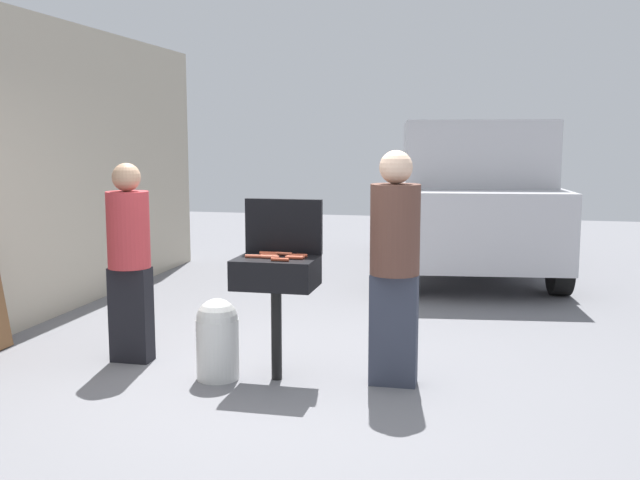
{
  "coord_description": "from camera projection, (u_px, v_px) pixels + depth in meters",
  "views": [
    {
      "loc": [
        1.48,
        -5.03,
        1.8
      ],
      "look_at": [
        0.22,
        0.6,
        1.0
      ],
      "focal_mm": 41.07,
      "sensor_mm": 36.0,
      "label": 1
    }
  ],
  "objects": [
    {
      "name": "ground_plane",
      "position": [
        274.0,
        383.0,
        5.43
      ],
      "size": [
        24.0,
        24.0,
        0.0
      ],
      "primitive_type": "plane",
      "color": "slate"
    },
    {
      "name": "house_wall_side",
      "position": [
        8.0,
        171.0,
        6.81
      ],
      "size": [
        0.24,
        8.0,
        3.0
      ],
      "primitive_type": "cube",
      "color": "#B2A893",
      "rests_on": "ground"
    },
    {
      "name": "bbq_grill",
      "position": [
        276.0,
        277.0,
        5.42
      ],
      "size": [
        0.6,
        0.44,
        0.93
      ],
      "color": "black",
      "rests_on": "ground"
    },
    {
      "name": "grill_lid_open",
      "position": [
        284.0,
        226.0,
        5.58
      ],
      "size": [
        0.6,
        0.05,
        0.42
      ],
      "primitive_type": "cube",
      "color": "black",
      "rests_on": "bbq_grill"
    },
    {
      "name": "hot_dog_0",
      "position": [
        280.0,
        260.0,
        5.25
      ],
      "size": [
        0.13,
        0.03,
        0.03
      ],
      "primitive_type": "cylinder",
      "rotation": [
        0.0,
        1.57,
        -0.01
      ],
      "color": "#AD4228",
      "rests_on": "bbq_grill"
    },
    {
      "name": "hot_dog_1",
      "position": [
        296.0,
        257.0,
        5.36
      ],
      "size": [
        0.13,
        0.04,
        0.03
      ],
      "primitive_type": "cylinder",
      "rotation": [
        0.0,
        1.57,
        0.11
      ],
      "color": "#C6593D",
      "rests_on": "bbq_grill"
    },
    {
      "name": "hot_dog_2",
      "position": [
        270.0,
        257.0,
        5.36
      ],
      "size": [
        0.13,
        0.03,
        0.03
      ],
      "primitive_type": "cylinder",
      "rotation": [
        0.0,
        1.57,
        -0.0
      ],
      "color": "#C6593D",
      "rests_on": "bbq_grill"
    },
    {
      "name": "hot_dog_3",
      "position": [
        254.0,
        256.0,
        5.4
      ],
      "size": [
        0.13,
        0.03,
        0.03
      ],
      "primitive_type": "cylinder",
      "rotation": [
        0.0,
        1.57,
        0.06
      ],
      "color": "#C6593D",
      "rests_on": "bbq_grill"
    },
    {
      "name": "hot_dog_4",
      "position": [
        284.0,
        254.0,
        5.52
      ],
      "size": [
        0.13,
        0.04,
        0.03
      ],
      "primitive_type": "cylinder",
      "rotation": [
        0.0,
        1.57,
        -0.09
      ],
      "color": "#C6593D",
      "rests_on": "bbq_grill"
    },
    {
      "name": "hot_dog_5",
      "position": [
        269.0,
        256.0,
        5.43
      ],
      "size": [
        0.13,
        0.04,
        0.03
      ],
      "primitive_type": "cylinder",
      "rotation": [
        0.0,
        1.57,
        -0.08
      ],
      "color": "#C6593D",
      "rests_on": "bbq_grill"
    },
    {
      "name": "hot_dog_6",
      "position": [
        269.0,
        254.0,
        5.5
      ],
      "size": [
        0.13,
        0.03,
        0.03
      ],
      "primitive_type": "cylinder",
      "rotation": [
        0.0,
        1.57,
        -0.01
      ],
      "color": "#AD4228",
      "rests_on": "bbq_grill"
    },
    {
      "name": "hot_dog_7",
      "position": [
        268.0,
        253.0,
        5.54
      ],
      "size": [
        0.13,
        0.03,
        0.03
      ],
      "primitive_type": "cylinder",
      "rotation": [
        0.0,
        1.57,
        0.04
      ],
      "color": "#AD4228",
      "rests_on": "bbq_grill"
    },
    {
      "name": "hot_dog_8",
      "position": [
        294.0,
        258.0,
        5.33
      ],
      "size": [
        0.13,
        0.03,
        0.03
      ],
      "primitive_type": "cylinder",
      "rotation": [
        0.0,
        1.57,
        0.05
      ],
      "color": "#AD4228",
      "rests_on": "bbq_grill"
    },
    {
      "name": "hot_dog_9",
      "position": [
        299.0,
        255.0,
        5.43
      ],
      "size": [
        0.13,
        0.04,
        0.03
      ],
      "primitive_type": "cylinder",
      "rotation": [
        0.0,
        1.57,
        0.08
      ],
      "color": "#AD4228",
      "rests_on": "bbq_grill"
    },
    {
      "name": "propane_tank",
      "position": [
        217.0,
        337.0,
        5.49
      ],
      "size": [
        0.32,
        0.32,
        0.62
      ],
      "color": "silver",
      "rests_on": "ground"
    },
    {
      "name": "person_left",
      "position": [
        129.0,
        255.0,
        5.86
      ],
      "size": [
        0.34,
        0.34,
        1.61
      ],
      "rotation": [
        0.0,
        0.0,
        -0.06
      ],
      "color": "black",
      "rests_on": "ground"
    },
    {
      "name": "person_right",
      "position": [
        395.0,
        259.0,
        5.29
      ],
      "size": [
        0.36,
        0.36,
        1.72
      ],
      "rotation": [
        0.0,
        0.0,
        3.23
      ],
      "color": "#333847",
      "rests_on": "ground"
    },
    {
      "name": "parked_minivan",
      "position": [
        469.0,
        196.0,
        9.92
      ],
      "size": [
        2.46,
        4.6,
        2.02
      ],
      "rotation": [
        0.0,
        0.0,
        3.26
      ],
      "color": "#B7B7BC",
      "rests_on": "ground"
    }
  ]
}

